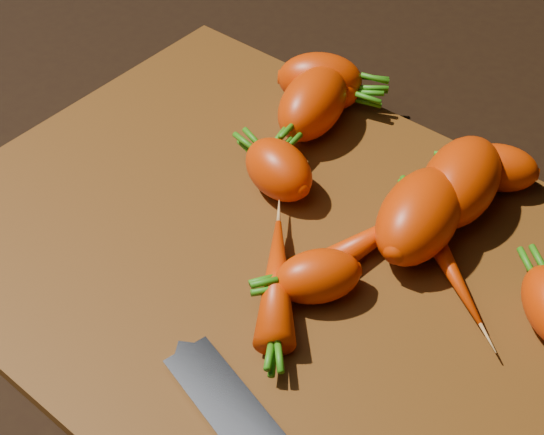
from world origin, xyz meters
The scene contains 13 objects.
ground centered at (0.00, 0.00, -0.01)m, with size 2.00×2.00×0.01m, color black.
cutting_board centered at (0.00, 0.00, 0.01)m, with size 0.50×0.40×0.01m, color #4F2C0D.
carrot_0 centered at (-0.07, 0.17, 0.04)m, with size 0.08×0.05×0.05m, color red.
carrot_1 centered at (-0.03, 0.05, 0.03)m, with size 0.07×0.05×0.05m, color red.
carrot_2 centered at (-0.06, 0.14, 0.04)m, with size 0.09×0.05×0.05m, color red.
carrot_3 centered at (0.09, 0.07, 0.04)m, with size 0.10×0.06×0.06m, color red.
carrot_4 centered at (0.11, 0.17, 0.03)m, with size 0.06×0.04×0.04m, color red.
carrot_5 centered at (-0.07, 0.17, 0.03)m, with size 0.06×0.04×0.04m, color red.
carrot_7 centered at (0.07, 0.05, 0.02)m, with size 0.11×0.02×0.02m, color red.
carrot_8 centered at (0.12, 0.06, 0.02)m, with size 0.12×0.02×0.02m, color red.
carrot_9 centered at (0.04, -0.03, 0.03)m, with size 0.11×0.03×0.03m, color red.
carrot_10 centered at (0.09, 0.13, 0.04)m, with size 0.10×0.06×0.06m, color red.
carrot_11 centered at (0.06, -0.02, 0.03)m, with size 0.06×0.04×0.04m, color red.
Camera 1 is at (0.26, -0.30, 0.44)m, focal length 50.00 mm.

